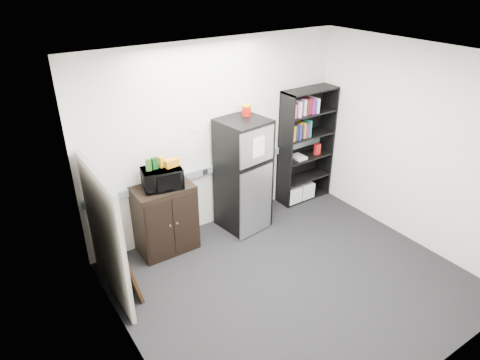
% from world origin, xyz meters
% --- Properties ---
extents(floor, '(4.00, 4.00, 0.00)m').
position_xyz_m(floor, '(0.00, 0.00, 0.00)').
color(floor, black).
rests_on(floor, ground).
extents(wall_back, '(4.00, 0.02, 2.70)m').
position_xyz_m(wall_back, '(0.00, 1.75, 1.35)').
color(wall_back, white).
rests_on(wall_back, floor).
extents(wall_right, '(0.02, 3.50, 2.70)m').
position_xyz_m(wall_right, '(2.00, 0.00, 1.35)').
color(wall_right, white).
rests_on(wall_right, floor).
extents(wall_left, '(0.02, 3.50, 2.70)m').
position_xyz_m(wall_left, '(-2.00, 0.00, 1.35)').
color(wall_left, white).
rests_on(wall_left, floor).
extents(ceiling, '(4.00, 3.50, 0.02)m').
position_xyz_m(ceiling, '(0.00, 0.00, 2.70)').
color(ceiling, white).
rests_on(ceiling, wall_back).
extents(electrical_raceway, '(3.92, 0.05, 0.10)m').
position_xyz_m(electrical_raceway, '(0.00, 1.72, 0.90)').
color(electrical_raceway, gray).
rests_on(electrical_raceway, wall_back).
extents(wall_note, '(0.14, 0.00, 0.10)m').
position_xyz_m(wall_note, '(-0.35, 1.74, 1.55)').
color(wall_note, white).
rests_on(wall_note, wall_back).
extents(bookshelf, '(0.90, 0.34, 1.85)m').
position_xyz_m(bookshelf, '(1.51, 1.57, 0.97)').
color(bookshelf, black).
rests_on(bookshelf, floor).
extents(cubicle_partition, '(0.06, 1.30, 1.62)m').
position_xyz_m(cubicle_partition, '(-1.90, 1.08, 0.81)').
color(cubicle_partition, gray).
rests_on(cubicle_partition, floor).
extents(cabinet, '(0.77, 0.51, 0.96)m').
position_xyz_m(cabinet, '(-0.99, 1.50, 0.48)').
color(cabinet, black).
rests_on(cabinet, floor).
extents(microwave, '(0.55, 0.42, 0.27)m').
position_xyz_m(microwave, '(-0.99, 1.48, 1.10)').
color(microwave, black).
rests_on(microwave, cabinet).
extents(snack_box_a, '(0.08, 0.07, 0.15)m').
position_xyz_m(snack_box_a, '(-1.14, 1.52, 1.31)').
color(snack_box_a, '#275A19').
rests_on(snack_box_a, microwave).
extents(snack_box_b, '(0.07, 0.05, 0.15)m').
position_xyz_m(snack_box_b, '(-1.05, 1.52, 1.31)').
color(snack_box_b, '#0C3612').
rests_on(snack_box_b, microwave).
extents(snack_box_c, '(0.08, 0.07, 0.14)m').
position_xyz_m(snack_box_c, '(-0.96, 1.52, 1.31)').
color(snack_box_c, gold).
rests_on(snack_box_c, microwave).
extents(snack_bag, '(0.19, 0.12, 0.10)m').
position_xyz_m(snack_bag, '(-0.85, 1.47, 1.29)').
color(snack_bag, orange).
rests_on(snack_bag, microwave).
extents(refrigerator, '(0.70, 0.73, 1.66)m').
position_xyz_m(refrigerator, '(0.22, 1.42, 0.83)').
color(refrigerator, black).
rests_on(refrigerator, floor).
extents(coffee_can, '(0.13, 0.13, 0.17)m').
position_xyz_m(coffee_can, '(0.35, 1.55, 1.75)').
color(coffee_can, '#A41307').
rests_on(coffee_can, refrigerator).
extents(framed_poster, '(0.19, 0.62, 0.79)m').
position_xyz_m(framed_poster, '(-1.77, 0.99, 0.40)').
color(framed_poster, black).
rests_on(framed_poster, floor).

